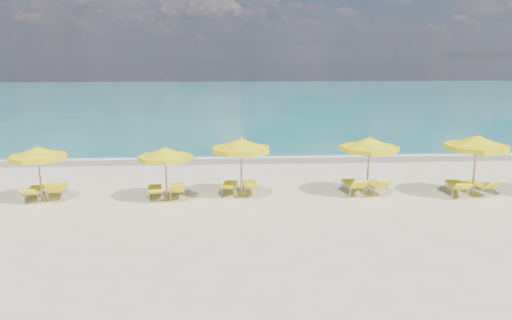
{
  "coord_description": "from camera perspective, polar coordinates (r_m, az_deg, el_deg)",
  "views": [
    {
      "loc": [
        -1.31,
        -19.48,
        5.63
      ],
      "look_at": [
        0.0,
        1.5,
        1.2
      ],
      "focal_mm": 35.0,
      "sensor_mm": 36.0,
      "label": 1
    }
  ],
  "objects": [
    {
      "name": "lounger_5_right",
      "position": [
        21.37,
        13.42,
        -3.13
      ],
      "size": [
        0.74,
        1.7,
        0.79
      ],
      "rotation": [
        0.0,
        0.0,
        0.12
      ],
      "color": "#A5A8AD",
      "rests_on": "ground"
    },
    {
      "name": "whitecap_far",
      "position": [
        44.82,
        8.47,
        4.55
      ],
      "size": [
        18.0,
        0.3,
        0.05
      ],
      "primitive_type": "cube",
      "color": "white",
      "rests_on": "ground"
    },
    {
      "name": "lounger_5_left",
      "position": [
        21.12,
        11.0,
        -3.14
      ],
      "size": [
        0.69,
        1.87,
        0.82
      ],
      "rotation": [
        0.0,
        0.0,
        0.04
      ],
      "color": "#A5A8AD",
      "rests_on": "ground"
    },
    {
      "name": "wet_sand_band",
      "position": [
        27.5,
        -0.77,
        0.08
      ],
      "size": [
        120.0,
        2.6,
        0.01
      ],
      "primitive_type": "cube",
      "color": "tan",
      "rests_on": "ground"
    },
    {
      "name": "umbrella_3",
      "position": [
        19.69,
        -10.33,
        0.66
      ],
      "size": [
        2.45,
        2.45,
        2.18
      ],
      "rotation": [
        0.0,
        0.0,
        0.15
      ],
      "color": "tan",
      "rests_on": "ground"
    },
    {
      "name": "lounger_4_right",
      "position": [
        20.78,
        -0.67,
        -3.23
      ],
      "size": [
        0.6,
        1.76,
        0.67
      ],
      "rotation": [
        0.0,
        0.0,
        0.01
      ],
      "color": "#A5A8AD",
      "rests_on": "ground"
    },
    {
      "name": "ground_plane",
      "position": [
        20.32,
        0.26,
        -4.18
      ],
      "size": [
        120.0,
        120.0,
        0.0
      ],
      "primitive_type": "plane",
      "color": "beige"
    },
    {
      "name": "umbrella_6",
      "position": [
        21.77,
        23.92,
        1.78
      ],
      "size": [
        3.09,
        3.09,
        2.57
      ],
      "rotation": [
        0.0,
        0.0,
        -0.26
      ],
      "color": "tan",
      "rests_on": "ground"
    },
    {
      "name": "lounger_3_left",
      "position": [
        20.51,
        -11.44,
        -3.69
      ],
      "size": [
        0.83,
        1.78,
        0.62
      ],
      "rotation": [
        0.0,
        0.0,
        0.17
      ],
      "color": "#A5A8AD",
      "rests_on": "ground"
    },
    {
      "name": "lounger_2_right",
      "position": [
        21.65,
        -21.72,
        -3.41
      ],
      "size": [
        0.86,
        1.87,
        0.86
      ],
      "rotation": [
        0.0,
        0.0,
        0.14
      ],
      "color": "#A5A8AD",
      "rests_on": "ground"
    },
    {
      "name": "lounger_6_right",
      "position": [
        22.73,
        24.06,
        -2.96
      ],
      "size": [
        0.83,
        1.76,
        0.76
      ],
      "rotation": [
        0.0,
        0.0,
        0.17
      ],
      "color": "#A5A8AD",
      "rests_on": "ground"
    },
    {
      "name": "lounger_3_right",
      "position": [
        20.46,
        -8.97,
        -3.6
      ],
      "size": [
        0.68,
        1.76,
        0.79
      ],
      "rotation": [
        0.0,
        0.0,
        0.06
      ],
      "color": "#A5A8AD",
      "rests_on": "ground"
    },
    {
      "name": "umbrella_4",
      "position": [
        19.83,
        -1.71,
        1.62
      ],
      "size": [
        3.06,
        3.06,
        2.46
      ],
      "rotation": [
        0.0,
        0.0,
        0.32
      ],
      "color": "tan",
      "rests_on": "ground"
    },
    {
      "name": "umbrella_5",
      "position": [
        20.63,
        12.81,
        1.71
      ],
      "size": [
        2.85,
        2.85,
        2.45
      ],
      "rotation": [
        0.0,
        0.0,
        -0.2
      ],
      "color": "tan",
      "rests_on": "ground"
    },
    {
      "name": "lounger_6_left",
      "position": [
        22.17,
        21.93,
        -3.08
      ],
      "size": [
        1.0,
        2.02,
        0.77
      ],
      "rotation": [
        0.0,
        0.0,
        -0.2
      ],
      "color": "#A5A8AD",
      "rests_on": "ground"
    },
    {
      "name": "ocean",
      "position": [
        67.73,
        -2.47,
        7.12
      ],
      "size": [
        120.0,
        80.0,
        0.3
      ],
      "primitive_type": "cube",
      "color": "#136D6D",
      "rests_on": "ground"
    },
    {
      "name": "lounger_4_left",
      "position": [
        20.79,
        -3.06,
        -3.26
      ],
      "size": [
        0.78,
        1.77,
        0.62
      ],
      "rotation": [
        0.0,
        0.0,
        -0.14
      ],
      "color": "#A5A8AD",
      "rests_on": "ground"
    },
    {
      "name": "lounger_2_left",
      "position": [
        21.74,
        -23.97,
        -3.58
      ],
      "size": [
        0.76,
        1.84,
        0.71
      ],
      "rotation": [
        0.0,
        0.0,
        0.1
      ],
      "color": "#A5A8AD",
      "rests_on": "ground"
    },
    {
      "name": "umbrella_2",
      "position": [
        20.96,
        -23.67,
        0.67
      ],
      "size": [
        2.57,
        2.57,
        2.24
      ],
      "rotation": [
        0.0,
        0.0,
        -0.18
      ],
      "color": "tan",
      "rests_on": "ground"
    },
    {
      "name": "foam_line",
      "position": [
        28.28,
        -0.85,
        0.41
      ],
      "size": [
        120.0,
        1.2,
        0.03
      ],
      "primitive_type": "cube",
      "color": "white",
      "rests_on": "ground"
    },
    {
      "name": "whitecap_near",
      "position": [
        37.21,
        -10.79,
        2.99
      ],
      "size": [
        14.0,
        0.36,
        0.05
      ],
      "primitive_type": "cube",
      "color": "white",
      "rests_on": "ground"
    }
  ]
}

